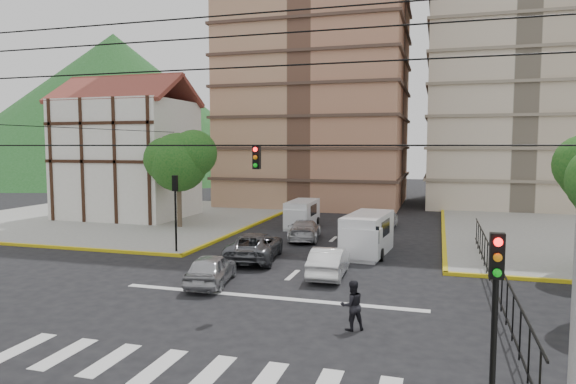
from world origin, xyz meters
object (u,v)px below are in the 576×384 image
at_px(van_right_lane, 367,235).
at_px(traffic_light_se, 495,305).
at_px(traffic_light_nw, 175,200).
at_px(car_silver_front_left, 211,269).
at_px(pedestrian_crosswalk, 352,305).
at_px(van_left_lane, 301,215).
at_px(car_white_front_right, 329,262).

bearing_deg(van_right_lane, traffic_light_se, -68.93).
bearing_deg(traffic_light_nw, van_right_lane, 14.63).
bearing_deg(van_right_lane, car_silver_front_left, -119.77).
bearing_deg(pedestrian_crosswalk, van_left_lane, -102.52).
height_order(traffic_light_se, pedestrian_crosswalk, traffic_light_se).
bearing_deg(van_left_lane, car_silver_front_left, -89.99).
xyz_separation_m(car_silver_front_left, car_white_front_right, (4.81, 2.90, 0.01)).
bearing_deg(traffic_light_se, van_left_lane, 112.50).
xyz_separation_m(traffic_light_se, pedestrian_crosswalk, (-3.84, 6.26, -2.26)).
xyz_separation_m(traffic_light_nw, car_silver_front_left, (4.73, -5.43, -2.41)).
bearing_deg(traffic_light_nw, traffic_light_se, -45.00).
bearing_deg(traffic_light_nw, pedestrian_crosswalk, -38.44).
bearing_deg(car_white_front_right, pedestrian_crosswalk, 105.29).
distance_m(van_right_lane, pedestrian_crosswalk, 12.17).
xyz_separation_m(traffic_light_se, car_white_front_right, (-6.06, 13.07, -2.40)).
relative_size(traffic_light_se, car_silver_front_left, 1.07).
relative_size(van_right_lane, car_silver_front_left, 1.30).
distance_m(van_right_lane, van_left_lane, 10.40).
bearing_deg(van_left_lane, car_white_front_right, -70.60).
distance_m(traffic_light_se, van_right_lane, 19.14).
relative_size(van_left_lane, pedestrian_crosswalk, 2.67).
bearing_deg(car_white_front_right, van_right_lane, -104.27).
bearing_deg(car_white_front_right, car_silver_front_left, 28.34).
height_order(van_left_lane, pedestrian_crosswalk, van_left_lane).
bearing_deg(van_left_lane, van_right_lane, -54.78).
relative_size(traffic_light_nw, van_left_lane, 0.96).
distance_m(traffic_light_nw, pedestrian_crosswalk, 15.19).
xyz_separation_m(van_right_lane, car_silver_front_left, (-5.89, -8.20, -0.43)).
relative_size(car_silver_front_left, pedestrian_crosswalk, 2.41).
xyz_separation_m(van_left_lane, car_white_front_right, (5.03, -13.71, -0.28)).
xyz_separation_m(van_right_lane, van_left_lane, (-6.11, 8.41, -0.14)).
bearing_deg(car_silver_front_left, traffic_light_nw, -58.48).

